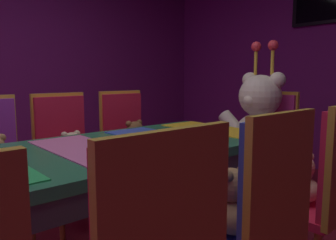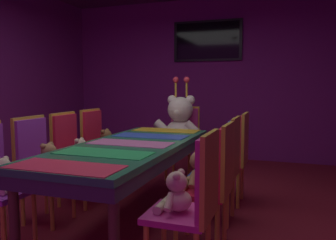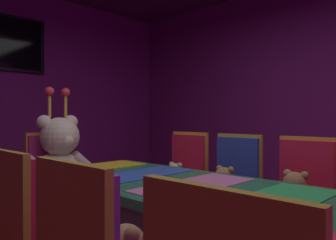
{
  "view_description": "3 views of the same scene",
  "coord_description": "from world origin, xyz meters",
  "px_view_note": "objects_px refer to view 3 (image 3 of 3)",
  "views": [
    {
      "loc": [
        1.51,
        -0.77,
        1.11
      ],
      "look_at": [
        0.24,
        0.35,
        0.89
      ],
      "focal_mm": 35.36,
      "sensor_mm": 36.0,
      "label": 1
    },
    {
      "loc": [
        1.36,
        -2.83,
        1.27
      ],
      "look_at": [
        0.17,
        0.57,
        0.91
      ],
      "focal_mm": 36.71,
      "sensor_mm": 36.0,
      "label": 2
    },
    {
      "loc": [
        -1.45,
        -1.19,
        1.12
      ],
      "look_at": [
        0.19,
        0.4,
        1.1
      ],
      "focal_mm": 35.66,
      "sensor_mm": 36.0,
      "label": 3
    }
  ],
  "objects_px": {
    "king_teddy_bear": "(61,159)",
    "throne_chair": "(51,175)",
    "teddy_right_2": "(224,187)",
    "teddy_right_3": "(174,179)",
    "chair_left_2": "(25,239)",
    "teddy_left_3": "(6,211)",
    "banquet_table": "(195,201)",
    "teddy_left_2": "(56,237)",
    "teddy_right_1": "(294,198)",
    "chair_right_1": "(303,193)",
    "chair_right_3": "(185,174)",
    "chair_right_2": "(234,183)"
  },
  "relations": [
    {
      "from": "teddy_left_3",
      "to": "teddy_right_1",
      "type": "bearing_deg",
      "value": -37.14
    },
    {
      "from": "teddy_left_3",
      "to": "teddy_right_1",
      "type": "height_order",
      "value": "teddy_right_1"
    },
    {
      "from": "chair_left_2",
      "to": "teddy_left_2",
      "type": "relative_size",
      "value": 3.6
    },
    {
      "from": "teddy_right_1",
      "to": "chair_right_1",
      "type": "bearing_deg",
      "value": -180.0
    },
    {
      "from": "banquet_table",
      "to": "throne_chair",
      "type": "height_order",
      "value": "throne_chair"
    },
    {
      "from": "throne_chair",
      "to": "banquet_table",
      "type": "bearing_deg",
      "value": -0.0
    },
    {
      "from": "banquet_table",
      "to": "king_teddy_bear",
      "type": "height_order",
      "value": "king_teddy_bear"
    },
    {
      "from": "banquet_table",
      "to": "chair_right_3",
      "type": "height_order",
      "value": "chair_right_3"
    },
    {
      "from": "teddy_right_1",
      "to": "teddy_right_3",
      "type": "height_order",
      "value": "teddy_right_1"
    },
    {
      "from": "chair_right_2",
      "to": "throne_chair",
      "type": "bearing_deg",
      "value": -59.27
    },
    {
      "from": "teddy_right_1",
      "to": "teddy_right_2",
      "type": "bearing_deg",
      "value": -88.11
    },
    {
      "from": "banquet_table",
      "to": "teddy_right_3",
      "type": "distance_m",
      "value": 1.1
    },
    {
      "from": "king_teddy_bear",
      "to": "chair_left_2",
      "type": "bearing_deg",
      "value": -33.52
    },
    {
      "from": "throne_chair",
      "to": "chair_right_1",
      "type": "bearing_deg",
      "value": 23.66
    },
    {
      "from": "teddy_right_2",
      "to": "throne_chair",
      "type": "height_order",
      "value": "throne_chair"
    },
    {
      "from": "chair_right_3",
      "to": "chair_right_2",
      "type": "bearing_deg",
      "value": 87.77
    },
    {
      "from": "teddy_right_2",
      "to": "chair_right_3",
      "type": "xyz_separation_m",
      "value": [
        0.17,
        0.54,
        0.02
      ]
    },
    {
      "from": "chair_right_3",
      "to": "teddy_left_3",
      "type": "bearing_deg",
      "value": 0.37
    },
    {
      "from": "chair_right_1",
      "to": "teddy_right_1",
      "type": "distance_m",
      "value": 0.15
    },
    {
      "from": "teddy_left_2",
      "to": "teddy_right_2",
      "type": "bearing_deg",
      "value": 1.42
    },
    {
      "from": "teddy_left_3",
      "to": "chair_right_2",
      "type": "distance_m",
      "value": 1.65
    },
    {
      "from": "king_teddy_bear",
      "to": "teddy_left_2",
      "type": "bearing_deg",
      "value": -28.87
    },
    {
      "from": "teddy_left_2",
      "to": "chair_right_2",
      "type": "xyz_separation_m",
      "value": [
        1.55,
        0.03,
        0.03
      ]
    },
    {
      "from": "banquet_table",
      "to": "teddy_right_2",
      "type": "height_order",
      "value": "same"
    },
    {
      "from": "king_teddy_bear",
      "to": "throne_chair",
      "type": "bearing_deg",
      "value": 180.0
    },
    {
      "from": "teddy_right_2",
      "to": "teddy_right_3",
      "type": "relative_size",
      "value": 1.09
    },
    {
      "from": "chair_left_2",
      "to": "teddy_left_3",
      "type": "height_order",
      "value": "chair_left_2"
    },
    {
      "from": "teddy_right_1",
      "to": "chair_right_2",
      "type": "distance_m",
      "value": 0.56
    },
    {
      "from": "teddy_left_3",
      "to": "throne_chair",
      "type": "relative_size",
      "value": 0.31
    },
    {
      "from": "chair_right_1",
      "to": "teddy_right_2",
      "type": "distance_m",
      "value": 0.57
    },
    {
      "from": "teddy_left_3",
      "to": "chair_right_1",
      "type": "distance_m",
      "value": 1.91
    },
    {
      "from": "teddy_right_3",
      "to": "throne_chair",
      "type": "height_order",
      "value": "throne_chair"
    },
    {
      "from": "teddy_right_3",
      "to": "chair_left_2",
      "type": "bearing_deg",
      "value": 20.3
    },
    {
      "from": "chair_left_2",
      "to": "chair_right_3",
      "type": "xyz_separation_m",
      "value": [
        1.71,
        0.58,
        0.0
      ]
    },
    {
      "from": "banquet_table",
      "to": "chair_right_3",
      "type": "bearing_deg",
      "value": 44.01
    },
    {
      "from": "chair_left_2",
      "to": "chair_right_1",
      "type": "relative_size",
      "value": 1.0
    },
    {
      "from": "teddy_right_3",
      "to": "teddy_left_2",
      "type": "bearing_deg",
      "value": 22.14
    },
    {
      "from": "chair_right_1",
      "to": "chair_right_3",
      "type": "distance_m",
      "value": 1.09
    },
    {
      "from": "banquet_table",
      "to": "chair_right_3",
      "type": "distance_m",
      "value": 1.2
    },
    {
      "from": "teddy_right_2",
      "to": "throne_chair",
      "type": "xyz_separation_m",
      "value": [
        -0.7,
        1.41,
        0.02
      ]
    },
    {
      "from": "teddy_left_2",
      "to": "teddy_left_3",
      "type": "relative_size",
      "value": 0.9
    },
    {
      "from": "chair_right_1",
      "to": "banquet_table",
      "type": "bearing_deg",
      "value": -16.91
    },
    {
      "from": "teddy_left_2",
      "to": "throne_chair",
      "type": "distance_m",
      "value": 1.61
    },
    {
      "from": "teddy_right_1",
      "to": "chair_right_3",
      "type": "distance_m",
      "value": 1.1
    },
    {
      "from": "banquet_table",
      "to": "teddy_right_1",
      "type": "height_order",
      "value": "teddy_right_1"
    },
    {
      "from": "banquet_table",
      "to": "teddy_left_2",
      "type": "xyz_separation_m",
      "value": [
        -0.7,
        0.25,
        -0.08
      ]
    },
    {
      "from": "teddy_right_3",
      "to": "chair_right_2",
      "type": "bearing_deg",
      "value": 102.52
    },
    {
      "from": "chair_right_1",
      "to": "chair_right_2",
      "type": "relative_size",
      "value": 1.0
    },
    {
      "from": "teddy_left_3",
      "to": "teddy_right_2",
      "type": "height_order",
      "value": "same"
    },
    {
      "from": "banquet_table",
      "to": "teddy_left_2",
      "type": "distance_m",
      "value": 0.75
    }
  ]
}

